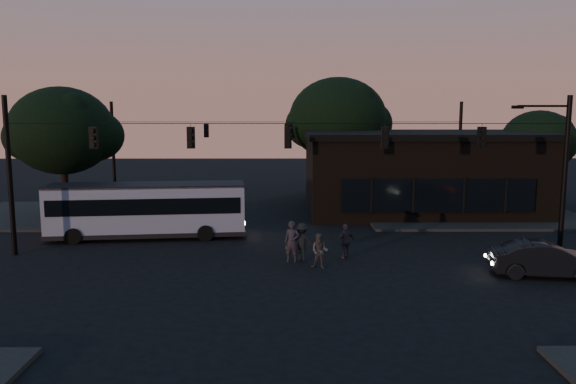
{
  "coord_description": "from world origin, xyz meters",
  "views": [
    {
      "loc": [
        -0.16,
        -22.08,
        6.72
      ],
      "look_at": [
        0.0,
        4.0,
        3.0
      ],
      "focal_mm": 35.0,
      "sensor_mm": 36.0,
      "label": 1
    }
  ],
  "objects_px": {
    "pedestrian_b": "(320,251)",
    "pedestrian_c": "(346,241)",
    "car": "(546,259)",
    "pedestrian_d": "(302,242)",
    "bus": "(147,208)",
    "pedestrian_a": "(292,242)",
    "building": "(419,171)"
  },
  "relations": [
    {
      "from": "pedestrian_b",
      "to": "pedestrian_c",
      "type": "bearing_deg",
      "value": 69.17
    },
    {
      "from": "pedestrian_b",
      "to": "pedestrian_c",
      "type": "xyz_separation_m",
      "value": [
        1.31,
        1.68,
        0.04
      ]
    },
    {
      "from": "pedestrian_a",
      "to": "pedestrian_b",
      "type": "xyz_separation_m",
      "value": [
        1.19,
        -1.1,
        -0.16
      ]
    },
    {
      "from": "car",
      "to": "pedestrian_a",
      "type": "distance_m",
      "value": 10.68
    },
    {
      "from": "pedestrian_b",
      "to": "pedestrian_d",
      "type": "relative_size",
      "value": 0.89
    },
    {
      "from": "bus",
      "to": "pedestrian_b",
      "type": "xyz_separation_m",
      "value": [
        8.88,
        -6.04,
        -0.87
      ]
    },
    {
      "from": "car",
      "to": "pedestrian_c",
      "type": "height_order",
      "value": "pedestrian_c"
    },
    {
      "from": "car",
      "to": "pedestrian_b",
      "type": "height_order",
      "value": "pedestrian_b"
    },
    {
      "from": "pedestrian_a",
      "to": "pedestrian_c",
      "type": "relative_size",
      "value": 1.15
    },
    {
      "from": "car",
      "to": "pedestrian_b",
      "type": "bearing_deg",
      "value": 90.11
    },
    {
      "from": "building",
      "to": "pedestrian_b",
      "type": "height_order",
      "value": "building"
    },
    {
      "from": "building",
      "to": "bus",
      "type": "distance_m",
      "value": 18.55
    },
    {
      "from": "pedestrian_b",
      "to": "pedestrian_c",
      "type": "relative_size",
      "value": 0.95
    },
    {
      "from": "car",
      "to": "bus",
      "type": "bearing_deg",
      "value": 76.07
    },
    {
      "from": "bus",
      "to": "pedestrian_b",
      "type": "height_order",
      "value": "bus"
    },
    {
      "from": "pedestrian_d",
      "to": "pedestrian_b",
      "type": "bearing_deg",
      "value": 122.78
    },
    {
      "from": "building",
      "to": "pedestrian_a",
      "type": "xyz_separation_m",
      "value": [
        -8.83,
        -13.32,
        -1.78
      ]
    },
    {
      "from": "car",
      "to": "pedestrian_a",
      "type": "height_order",
      "value": "pedestrian_a"
    },
    {
      "from": "pedestrian_d",
      "to": "pedestrian_c",
      "type": "bearing_deg",
      "value": -166.34
    },
    {
      "from": "pedestrian_a",
      "to": "pedestrian_c",
      "type": "height_order",
      "value": "pedestrian_a"
    },
    {
      "from": "bus",
      "to": "pedestrian_d",
      "type": "height_order",
      "value": "bus"
    },
    {
      "from": "car",
      "to": "pedestrian_d",
      "type": "xyz_separation_m",
      "value": [
        -9.94,
        2.63,
        0.14
      ]
    },
    {
      "from": "bus",
      "to": "pedestrian_c",
      "type": "distance_m",
      "value": 11.11
    },
    {
      "from": "bus",
      "to": "pedestrian_b",
      "type": "relative_size",
      "value": 6.88
    },
    {
      "from": "building",
      "to": "car",
      "type": "xyz_separation_m",
      "value": [
        1.57,
        -15.72,
        -1.98
      ]
    },
    {
      "from": "building",
      "to": "bus",
      "type": "height_order",
      "value": "building"
    },
    {
      "from": "pedestrian_a",
      "to": "pedestrian_d",
      "type": "relative_size",
      "value": 1.07
    },
    {
      "from": "pedestrian_a",
      "to": "pedestrian_d",
      "type": "xyz_separation_m",
      "value": [
        0.46,
        0.23,
        -0.06
      ]
    },
    {
      "from": "pedestrian_c",
      "to": "car",
      "type": "bearing_deg",
      "value": 126.95
    },
    {
      "from": "car",
      "to": "pedestrian_b",
      "type": "xyz_separation_m",
      "value": [
        -9.21,
        1.3,
        0.04
      ]
    },
    {
      "from": "building",
      "to": "bus",
      "type": "xyz_separation_m",
      "value": [
        -16.52,
        -8.38,
        -1.06
      ]
    },
    {
      "from": "pedestrian_b",
      "to": "building",
      "type": "bearing_deg",
      "value": 79.19
    }
  ]
}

